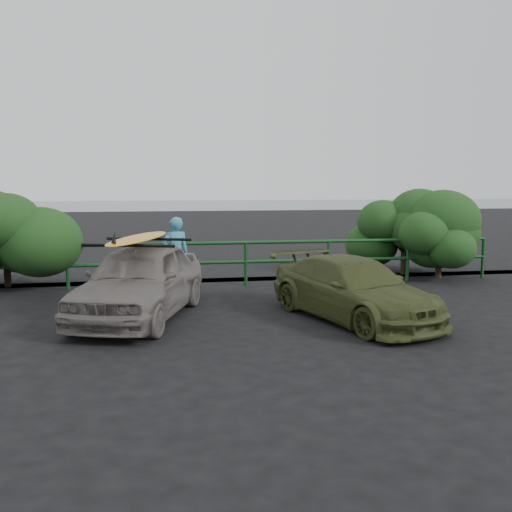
{
  "coord_description": "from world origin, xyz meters",
  "views": [
    {
      "loc": [
        -0.92,
        -8.0,
        2.39
      ],
      "look_at": [
        0.85,
        2.63,
        0.99
      ],
      "focal_mm": 40.0,
      "sensor_mm": 36.0,
      "label": 1
    }
  ],
  "objects_px": {
    "surfboard": "(139,238)",
    "sedan": "(140,281)",
    "olive_vehicle": "(353,289)",
    "man": "(176,254)",
    "guardrail": "(203,264)"
  },
  "relations": [
    {
      "from": "surfboard",
      "to": "sedan",
      "type": "bearing_deg",
      "value": 0.0
    },
    {
      "from": "olive_vehicle",
      "to": "man",
      "type": "height_order",
      "value": "man"
    },
    {
      "from": "sedan",
      "to": "man",
      "type": "height_order",
      "value": "man"
    },
    {
      "from": "olive_vehicle",
      "to": "surfboard",
      "type": "relative_size",
      "value": 1.38
    },
    {
      "from": "guardrail",
      "to": "sedan",
      "type": "height_order",
      "value": "sedan"
    },
    {
      "from": "sedan",
      "to": "olive_vehicle",
      "type": "distance_m",
      "value": 3.76
    },
    {
      "from": "man",
      "to": "surfboard",
      "type": "bearing_deg",
      "value": 61.55
    },
    {
      "from": "sedan",
      "to": "man",
      "type": "xyz_separation_m",
      "value": [
        0.7,
        2.55,
        0.15
      ]
    },
    {
      "from": "guardrail",
      "to": "sedan",
      "type": "relative_size",
      "value": 3.6
    },
    {
      "from": "guardrail",
      "to": "man",
      "type": "height_order",
      "value": "man"
    },
    {
      "from": "guardrail",
      "to": "man",
      "type": "relative_size",
      "value": 8.57
    },
    {
      "from": "guardrail",
      "to": "sedan",
      "type": "bearing_deg",
      "value": -114.57
    },
    {
      "from": "sedan",
      "to": "guardrail",
      "type": "bearing_deg",
      "value": 82.88
    },
    {
      "from": "man",
      "to": "surfboard",
      "type": "relative_size",
      "value": 0.61
    },
    {
      "from": "sedan",
      "to": "surfboard",
      "type": "height_order",
      "value": "surfboard"
    }
  ]
}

